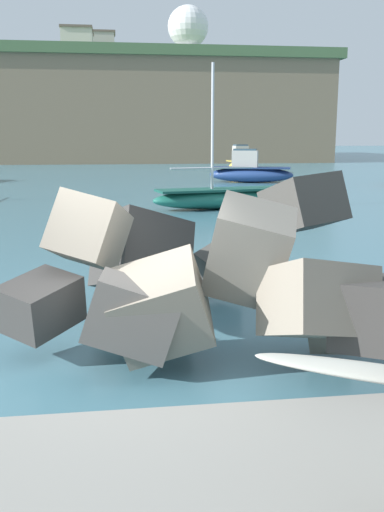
{
  "coord_description": "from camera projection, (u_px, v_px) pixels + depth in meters",
  "views": [
    {
      "loc": [
        -0.1,
        -7.44,
        3.07
      ],
      "look_at": [
        0.99,
        0.5,
        1.4
      ],
      "focal_mm": 40.05,
      "sensor_mm": 36.0,
      "label": 1
    }
  ],
  "objects": [
    {
      "name": "station_building_west",
      "position": [
        78.0,
        45.0,
        77.72
      ],
      "size": [
        4.25,
        7.09,
        4.0
      ],
      "color": "beige",
      "rests_on": "headland_bluff"
    },
    {
      "name": "boat_mid_centre",
      "position": [
        241.0,
        164.0,
        49.37
      ],
      "size": [
        2.01,
        4.75,
        2.47
      ],
      "color": "#EAC64C",
      "rests_on": "ground"
    },
    {
      "name": "boat_near_left",
      "position": [
        222.0,
        197.0,
        24.96
      ],
      "size": [
        6.47,
        2.71,
        6.12
      ],
      "color": "#1E6656",
      "rests_on": "ground"
    },
    {
      "name": "headland_bluff",
      "position": [
        40.0,
        112.0,
        84.57
      ],
      "size": [
        76.61,
        44.09,
        13.43
      ],
      "color": "#847056",
      "rests_on": "ground"
    },
    {
      "name": "station_building_central",
      "position": [
        91.0,
        51.0,
        89.16
      ],
      "size": [
        7.7,
        4.5,
        5.72
      ],
      "color": "#B2ADA3",
      "rests_on": "headland_bluff"
    },
    {
      "name": "boat_far_right",
      "position": [
        250.0,
        172.0,
        39.49
      ],
      "size": [
        6.06,
        3.47,
        2.3
      ],
      "color": "navy",
      "rests_on": "ground"
    },
    {
      "name": "breakwater_jetty",
      "position": [
        186.0,
        267.0,
        8.7
      ],
      "size": [
        30.6,
        6.47,
        2.54
      ],
      "color": "slate",
      "rests_on": "ground"
    },
    {
      "name": "ground_plane",
      "position": [
        126.0,
        365.0,
        7.85
      ],
      "size": [
        400.0,
        400.0,
        0.0
      ],
      "primitive_type": "plane",
      "color": "#42707F"
    },
    {
      "name": "radar_dome",
      "position": [
        188.0,
        34.0,
        89.31
      ],
      "size": [
        6.38,
        6.38,
        9.79
      ],
      "color": "silver",
      "rests_on": "headland_bluff"
    }
  ]
}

